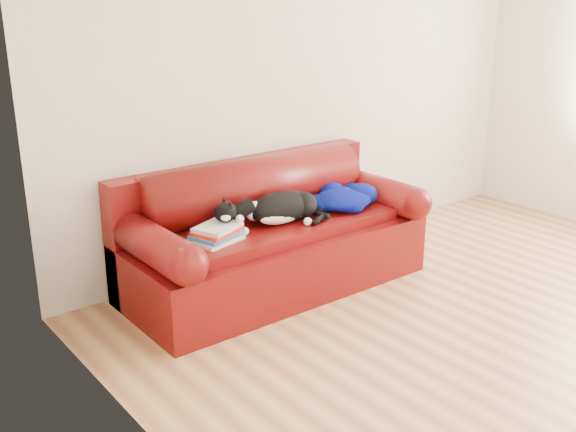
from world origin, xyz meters
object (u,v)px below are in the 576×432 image
sofa_base (275,255)px  blanket (343,198)px  book_stack (217,233)px  cat (281,208)px

sofa_base → blanket: (0.55, -0.08, 0.33)m
sofa_base → blanket: bearing=-8.5°
book_stack → cat: (0.53, 0.03, 0.05)m
book_stack → blanket: 1.09m
sofa_base → cat: bearing=-96.7°
sofa_base → blanket: size_ratio=3.57×
book_stack → cat: bearing=3.3°
book_stack → sofa_base: bearing=11.4°
blanket → sofa_base: bearing=171.5°
sofa_base → book_stack: bearing=-168.6°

